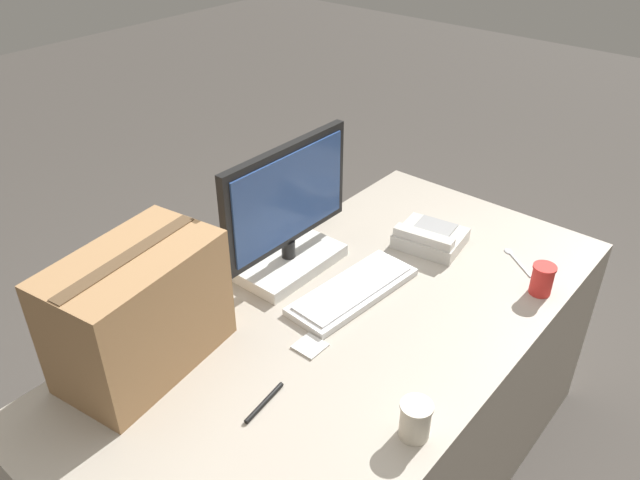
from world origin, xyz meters
name	(u,v)px	position (x,y,z in m)	size (l,w,h in m)	color
ground_plane	(345,479)	(0.00, 0.00, 0.00)	(12.00, 12.00, 0.00)	#47423D
office_desk	(347,407)	(0.00, 0.00, 0.36)	(1.80, 0.90, 0.73)	#A89E8E
monitor	(288,220)	(0.08, 0.32, 0.91)	(0.52, 0.21, 0.43)	white
keyboard	(353,290)	(0.10, 0.07, 0.74)	(0.45, 0.20, 0.03)	silver
desk_phone	(430,238)	(0.49, 0.04, 0.76)	(0.22, 0.24, 0.08)	beige
paper_cup_left	(415,420)	(-0.23, -0.37, 0.78)	(0.08, 0.08, 0.10)	beige
paper_cup_right	(542,279)	(0.48, -0.37, 0.78)	(0.07, 0.07, 0.10)	red
spoon	(514,257)	(0.60, -0.22, 0.73)	(0.12, 0.15, 0.00)	silver
cardboard_box	(139,311)	(-0.48, 0.31, 0.90)	(0.47, 0.31, 0.34)	#9E754C
pen_marker	(264,402)	(-0.39, -0.03, 0.74)	(0.15, 0.03, 0.01)	black
sticky_note_pad	(310,346)	(-0.16, 0.01, 0.73)	(0.08, 0.08, 0.01)	silver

